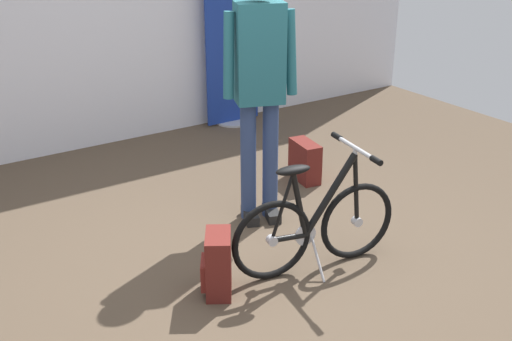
# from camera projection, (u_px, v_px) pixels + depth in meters

# --- Properties ---
(ground_plane) EXTENTS (7.45, 7.45, 0.00)m
(ground_plane) POSITION_uv_depth(u_px,v_px,m) (263.00, 267.00, 3.97)
(ground_plane) COLOR brown
(floor_banner_stand) EXTENTS (0.60, 0.36, 1.66)m
(floor_banner_stand) POSITION_uv_depth(u_px,v_px,m) (232.00, 52.00, 6.27)
(floor_banner_stand) COLOR #B7B7BC
(floor_banner_stand) RESTS_ON ground_plane
(folding_bike_foreground) EXTENTS (1.11, 0.53, 0.79)m
(folding_bike_foreground) POSITION_uv_depth(u_px,v_px,m) (316.00, 224.00, 3.85)
(folding_bike_foreground) COLOR black
(folding_bike_foreground) RESTS_ON ground_plane
(visitor_near_wall) EXTENTS (0.50, 0.35, 1.79)m
(visitor_near_wall) POSITION_uv_depth(u_px,v_px,m) (260.00, 77.00, 4.20)
(visitor_near_wall) COLOR navy
(visitor_near_wall) RESTS_ON ground_plane
(backpack_on_floor) EXTENTS (0.26, 0.29, 0.38)m
(backpack_on_floor) POSITION_uv_depth(u_px,v_px,m) (218.00, 264.00, 3.64)
(backpack_on_floor) COLOR maroon
(backpack_on_floor) RESTS_ON ground_plane
(handbag_on_floor) EXTENTS (0.21, 0.34, 0.33)m
(handbag_on_floor) POSITION_uv_depth(u_px,v_px,m) (305.00, 161.00, 5.15)
(handbag_on_floor) COLOR maroon
(handbag_on_floor) RESTS_ON ground_plane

